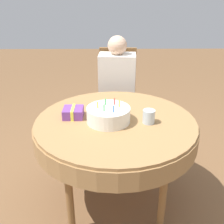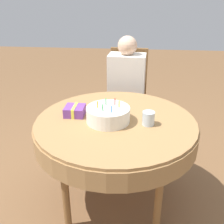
% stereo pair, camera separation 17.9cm
% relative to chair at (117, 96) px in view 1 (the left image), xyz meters
% --- Properties ---
extents(ground_plane, '(12.00, 12.00, 0.00)m').
position_rel_chair_xyz_m(ground_plane, '(-0.04, -0.93, -0.54)').
color(ground_plane, brown).
extents(dining_table, '(1.14, 1.14, 0.72)m').
position_rel_chair_xyz_m(dining_table, '(-0.04, -0.93, 0.10)').
color(dining_table, '#9E7547').
rests_on(dining_table, ground_plane).
extents(chair, '(0.45, 0.45, 1.02)m').
position_rel_chair_xyz_m(chair, '(0.00, 0.00, 0.00)').
color(chair, brown).
rests_on(chair, ground_plane).
extents(person, '(0.37, 0.34, 1.16)m').
position_rel_chair_xyz_m(person, '(-0.01, -0.10, 0.16)').
color(person, '#DBB293').
rests_on(person, ground_plane).
extents(birthday_cake, '(0.30, 0.30, 0.15)m').
position_rel_chair_xyz_m(birthday_cake, '(-0.09, -0.96, 0.24)').
color(birthday_cake, white).
rests_on(birthday_cake, dining_table).
extents(drinking_glass, '(0.08, 0.08, 0.09)m').
position_rel_chair_xyz_m(drinking_glass, '(0.18, -0.98, 0.23)').
color(drinking_glass, silver).
rests_on(drinking_glass, dining_table).
extents(gift_box, '(0.14, 0.14, 0.07)m').
position_rel_chair_xyz_m(gift_box, '(-0.34, -0.88, 0.22)').
color(gift_box, '#753D99').
rests_on(gift_box, dining_table).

